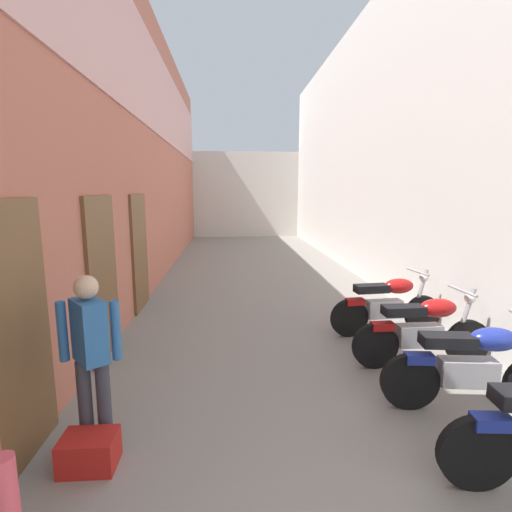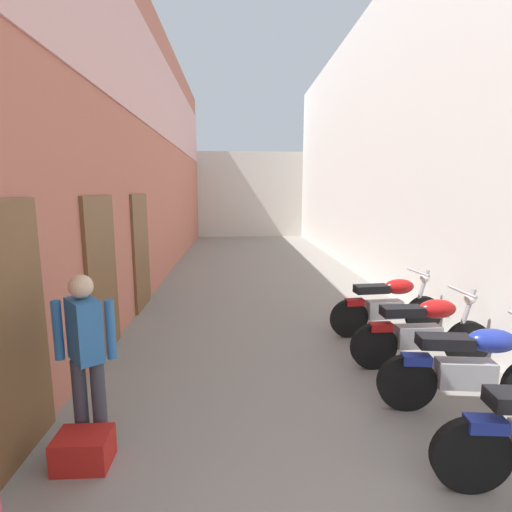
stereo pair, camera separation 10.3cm
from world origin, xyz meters
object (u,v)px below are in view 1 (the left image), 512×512
motorcycle_fourth (424,329)px  pedestrian_mid_alley (91,350)px  motorcycle_fifth (388,304)px  motorcycle_third (474,365)px  plastic_crate (89,452)px

motorcycle_fourth → pedestrian_mid_alley: (-3.68, -1.37, 0.42)m
motorcycle_fifth → motorcycle_third: bearing=-90.0°
motorcycle_fourth → motorcycle_fifth: 1.14m
motorcycle_fourth → pedestrian_mid_alley: 3.95m
motorcycle_third → motorcycle_fifth: same height
plastic_crate → motorcycle_fourth: bearing=24.0°
motorcycle_fifth → plastic_crate: motorcycle_fifth is taller
motorcycle_third → pedestrian_mid_alley: (-3.68, -0.34, 0.42)m
motorcycle_fourth → plastic_crate: 4.02m
motorcycle_fourth → pedestrian_mid_alley: size_ratio=1.18×
motorcycle_third → plastic_crate: motorcycle_third is taller
motorcycle_third → pedestrian_mid_alley: bearing=-174.8°
motorcycle_fifth → motorcycle_fourth: bearing=-90.0°
motorcycle_third → pedestrian_mid_alley: pedestrian_mid_alley is taller
motorcycle_third → plastic_crate: size_ratio=4.20×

